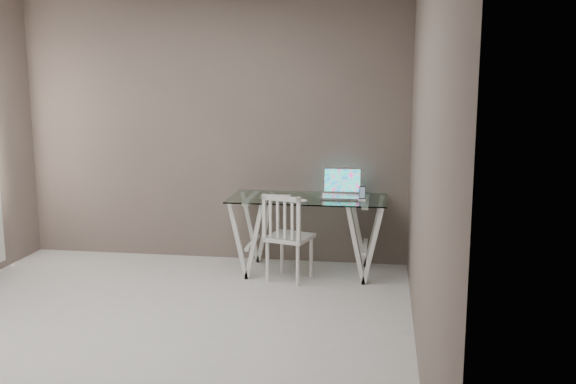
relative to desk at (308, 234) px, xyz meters
name	(u,v)px	position (x,y,z in m)	size (l,w,h in m)	color
room	(116,102)	(-1.10, -1.83, 1.33)	(4.50, 4.52, 2.71)	#BBB8B3
desk	(308,234)	(0.00, 0.00, 0.00)	(1.50, 0.70, 0.75)	silver
chair	(286,233)	(-0.16, -0.30, 0.08)	(0.48, 0.48, 0.84)	silver
laptop	(342,190)	(0.31, 0.11, 0.43)	(0.38, 0.32, 0.27)	#B3B4B8
keyboard	(276,196)	(-0.31, 0.01, 0.37)	(0.29, 0.13, 0.01)	silver
mouse	(302,201)	(-0.03, -0.24, 0.38)	(0.10, 0.06, 0.03)	white
phone_dock	(362,197)	(0.52, -0.07, 0.40)	(0.07, 0.07, 0.13)	white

